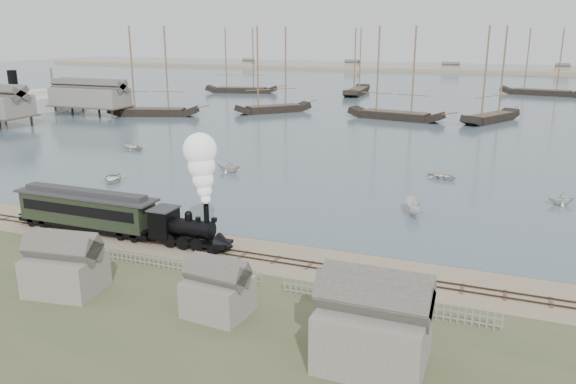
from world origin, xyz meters
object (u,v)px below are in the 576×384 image
(passenger_coach, at_px, (86,209))
(steamship, at_px, (14,92))
(locomotive, at_px, (198,199))
(beached_dinghy, at_px, (116,224))

(passenger_coach, distance_m, steamship, 93.12)
(passenger_coach, bearing_deg, locomotive, 0.00)
(locomotive, xyz_separation_m, passenger_coach, (-12.21, 0.00, -2.29))
(locomotive, height_order, passenger_coach, locomotive)
(passenger_coach, height_order, steamship, steamship)
(locomotive, relative_size, beached_dinghy, 2.83)
(locomotive, distance_m, beached_dinghy, 11.52)
(locomotive, relative_size, steamship, 0.22)
(locomotive, distance_m, passenger_coach, 12.42)
(passenger_coach, relative_size, steamship, 0.32)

